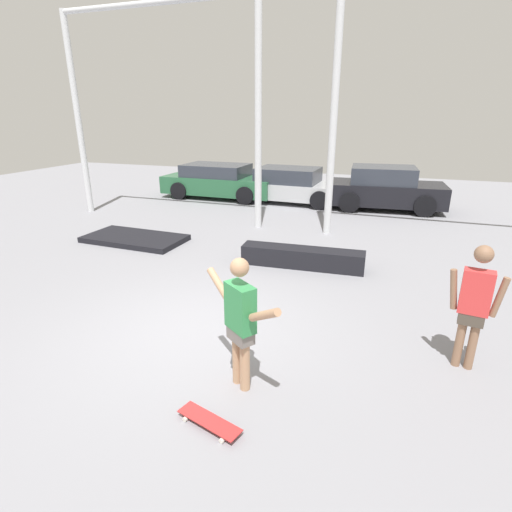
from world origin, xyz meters
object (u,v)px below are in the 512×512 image
Objects in this scene: skateboarder at (240,318)px; skateboard at (209,421)px; grind_box at (302,258)px; parked_car_silver at (291,186)px; manual_pad at (135,239)px; bystander at (474,302)px; parked_car_black at (385,189)px; parked_car_green at (220,181)px.

skateboarder reaches higher than skateboard.
parked_car_silver reaches higher than grind_box.
grind_box is at bearing 128.80° from skateboarder.
manual_pad is 1.54× the size of bystander.
parked_car_black is (3.43, -0.01, 0.09)m from parked_car_silver.
skateboarder is at bearing -63.92° from parked_car_green.
parked_car_green is at bearing -41.86° from bystander.
skateboard is 0.30× the size of grind_box.
manual_pad is 0.63× the size of parked_car_silver.
parked_car_green is 1.09× the size of parked_car_silver.
manual_pad is at bearing 172.16° from skateboarder.
skateboarder reaches higher than parked_car_green.
grind_box is 4.19m from bystander.
bystander reaches higher than manual_pad.
bystander reaches higher than parked_car_black.
bystander is (1.45, -9.52, 0.25)m from parked_car_black.
manual_pad is (-4.87, 4.66, -0.88)m from skateboarder.
bystander reaches higher than parked_car_green.
skateboarder is 6.80m from manual_pad.
skateboarder reaches higher than manual_pad.
parked_car_black reaches higher than parked_car_silver.
parked_car_silver is 10.71m from bystander.
grind_box is at bearing -52.32° from parked_car_green.
skateboard is 0.18× the size of parked_car_green.
parked_car_black is at bearing -72.74° from bystander.
grind_box is 1.57× the size of bystander.
parked_car_green is 1.13× the size of parked_car_black.
grind_box is (-0.22, 4.29, -0.73)m from skateboarder.
grind_box is 0.65× the size of parked_car_silver.
parked_car_green is at bearing 92.56° from manual_pad.
parked_car_green is at bearing -176.76° from parked_car_silver.
skateboard is at bearing 46.24° from bystander.
parked_car_green reaches higher than manual_pad.
parked_car_silver is at bearing 1.84° from parked_car_green.
parked_car_silver is at bearing 66.86° from manual_pad.
grind_box is (-0.14, 5.06, 0.15)m from skateboard.
skateboarder is 0.37× the size of parked_car_green.
manual_pad is (-4.79, 5.42, 0.01)m from skateboard.
parked_car_green is 12.28m from bystander.
parked_car_silver is 3.43m from parked_car_black.
skateboarder reaches higher than parked_car_black.
parked_car_black is at bearing 99.94° from skateboard.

